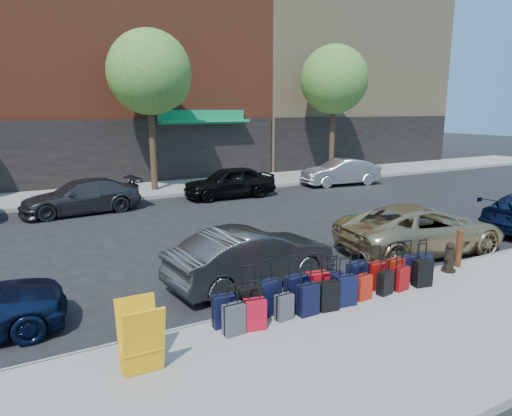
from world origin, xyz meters
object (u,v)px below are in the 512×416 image
tree_center (153,75)px  car_far_2 (230,182)px  tree_right (336,81)px  car_far_3 (341,172)px  fire_hydrant (449,258)px  bollard (459,248)px  car_near_2 (421,229)px  suitcase_front_5 (333,285)px  car_far_1 (81,197)px  display_rack (141,338)px  car_near_1 (252,256)px

tree_center → car_far_2: size_ratio=1.77×
tree_right → car_far_3: size_ratio=1.76×
fire_hydrant → bollard: size_ratio=0.79×
tree_center → bollard: size_ratio=7.97×
car_near_2 → car_far_3: bearing=-20.8°
suitcase_front_5 → car_far_3: bearing=56.9°
tree_right → bollard: tree_right is taller
tree_center → car_far_2: (2.46, -2.82, -4.71)m
tree_center → bollard: bearing=-77.5°
bollard → fire_hydrant: bearing=-166.1°
bollard → car_far_1: size_ratio=0.21×
suitcase_front_5 → car_far_2: car_far_2 is taller
display_rack → car_far_2: bearing=60.4°
bollard → car_far_3: car_far_3 is taller
bollard → display_rack: (-7.93, -0.79, 0.05)m
fire_hydrant → display_rack: size_ratio=0.69×
tree_right → car_near_2: bearing=-118.6°
tree_center → suitcase_front_5: 15.13m
car_far_3 → bollard: bearing=-19.3°
bollard → display_rack: display_rack is taller
fire_hydrant → car_far_1: 13.12m
tree_right → car_far_1: (-14.35, -2.93, -4.77)m
suitcase_front_5 → display_rack: (-4.06, -0.73, 0.24)m
car_far_2 → car_far_3: size_ratio=0.99×
display_rack → car_far_2: size_ratio=0.26×
tree_center → suitcase_front_5: tree_center is taller
tree_center → car_far_1: bearing=-142.7°
fire_hydrant → bollard: 0.51m
car_near_1 → car_far_2: 10.42m
bollard → car_near_2: size_ratio=0.19×
car_near_1 → car_near_2: 5.24m
display_rack → car_far_1: 12.10m
tree_right → bollard: bearing=-117.4°
suitcase_front_5 → car_near_1: 2.04m
tree_center → suitcase_front_5: (-0.72, -14.26, -4.98)m
tree_center → car_far_1: tree_center is taller
tree_center → fire_hydrant: tree_center is taller
fire_hydrant → car_near_1: bearing=139.0°
display_rack → car_far_1: car_far_1 is taller
tree_center → car_near_2: size_ratio=1.53×
bollard → tree_right: bearing=62.6°
fire_hydrant → car_far_3: car_far_3 is taller
bollard → car_near_1: size_ratio=0.23×
suitcase_front_5 → bollard: size_ratio=0.98×
tree_center → car_near_2: tree_center is taller
car_near_2 → car_far_2: (-1.19, 9.77, 0.04)m
tree_right → car_near_1: size_ratio=1.85×
suitcase_front_5 → car_near_2: bearing=27.5°
tree_center → tree_right: bearing=0.0°
car_far_3 → tree_center: bearing=-98.1°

